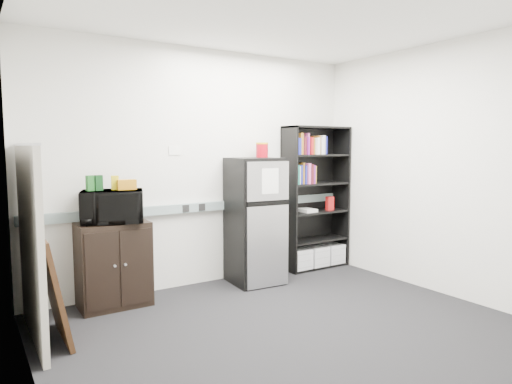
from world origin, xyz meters
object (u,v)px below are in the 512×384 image
Objects in this scene: bookshelf at (315,199)px; microwave at (112,207)px; cabinet at (114,264)px; cubicle_partition at (30,242)px; refrigerator at (255,221)px.

bookshelf is 3.19× the size of microwave.
cubicle_partition is at bearing -151.64° from cabinet.
cubicle_partition is 0.97m from cabinet.
cubicle_partition is at bearing -134.90° from microwave.
bookshelf is 2.65m from microwave.
bookshelf is 1.06m from refrigerator.
bookshelf reaches higher than cabinet.
cabinet is (-2.65, -0.06, -0.49)m from bookshelf.
refrigerator reaches higher than microwave.
bookshelf reaches higher than cubicle_partition.
bookshelf is 1.14× the size of cubicle_partition.
cabinet is at bearing -178.61° from bookshelf.
refrigerator is at bearing -2.84° from cabinet.
bookshelf is at bearing 19.40° from microwave.
cubicle_partition is 1.91× the size of cabinet.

